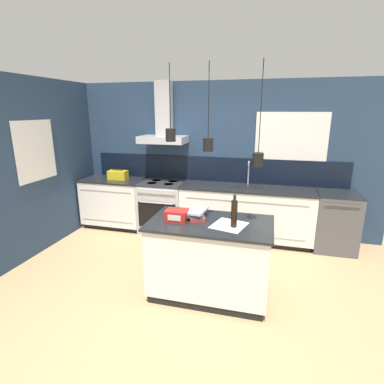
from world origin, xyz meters
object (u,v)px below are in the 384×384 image
Objects in this scene: dishwasher at (335,221)px; book_stack at (196,213)px; bottle_on_island at (234,214)px; red_supply_box at (177,215)px; oven_range at (163,207)px; yellow_toolbox at (118,175)px.

dishwasher is 2.66× the size of book_stack.
dishwasher is 2.51× the size of bottle_on_island.
oven_range is at bearing 115.12° from red_supply_box.
yellow_toolbox is at bearing 180.00° from dishwasher.
bottle_on_island reaches higher than yellow_toolbox.
yellow_toolbox is (-2.32, 1.77, -0.07)m from bottle_on_island.
bottle_on_island is 1.07× the size of yellow_toolbox.
yellow_toolbox is at bearing 179.71° from oven_range.
book_stack is 1.37× the size of red_supply_box.
yellow_toolbox is at bearing 139.48° from book_stack.
dishwasher is 2.68× the size of yellow_toolbox.
dishwasher is 2.33m from bottle_on_island.
book_stack reaches higher than oven_range.
yellow_toolbox is (-1.86, 1.59, 0.03)m from book_stack.
dishwasher is 3.73m from yellow_toolbox.
book_stack is 2.45m from yellow_toolbox.
bottle_on_island reaches higher than book_stack.
oven_range is 1.98m from red_supply_box.
yellow_toolbox reaches higher than dishwasher.
dishwasher is 2.48m from book_stack.
bottle_on_island reaches higher than red_supply_box.
dishwasher is at bearing 52.13° from bottle_on_island.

